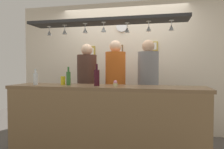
{
  "coord_description": "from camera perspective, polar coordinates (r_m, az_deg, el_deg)",
  "views": [
    {
      "loc": [
        0.73,
        -3.15,
        1.31
      ],
      "look_at": [
        0.0,
        0.1,
        1.18
      ],
      "focal_mm": 34.04,
      "sensor_mm": 36.0,
      "label": 1
    }
  ],
  "objects": [
    {
      "name": "drink_can",
      "position": [
        3.16,
        -13.04,
        -1.59
      ],
      "size": [
        0.07,
        0.07,
        0.12
      ],
      "primitive_type": "cylinder",
      "color": "yellow",
      "rests_on": "bar_counter"
    },
    {
      "name": "overhead_glass_rack",
      "position": [
        3.01,
        -1.73,
        14.03
      ],
      "size": [
        2.2,
        0.36,
        0.04
      ],
      "primitive_type": "cube",
      "color": "black"
    },
    {
      "name": "hanging_wineglass_left",
      "position": [
        3.18,
        -12.61,
        11.27
      ],
      "size": [
        0.07,
        0.07,
        0.13
      ],
      "color": "silver",
      "rests_on": "overhead_glass_rack"
    },
    {
      "name": "hanging_wineglass_center_right",
      "position": [
        2.96,
        4.08,
        12.01
      ],
      "size": [
        0.07,
        0.07,
        0.13
      ],
      "color": "silver",
      "rests_on": "overhead_glass_rack"
    },
    {
      "name": "bottle_beer_green_import",
      "position": [
        3.07,
        -11.62,
        -0.89
      ],
      "size": [
        0.06,
        0.06,
        0.26
      ],
      "color": "#336B2D",
      "rests_on": "bar_counter"
    },
    {
      "name": "picture_frame_upper_small",
      "position": [
        4.23,
        10.73,
        7.49
      ],
      "size": [
        0.22,
        0.02,
        0.18
      ],
      "color": "#B29338",
      "rests_on": "back_wall"
    },
    {
      "name": "hanging_wineglass_right",
      "position": [
        2.9,
        9.83,
        12.2
      ],
      "size": [
        0.07,
        0.07,
        0.13
      ],
      "color": "silver",
      "rests_on": "overhead_glass_rack"
    },
    {
      "name": "hanging_wineglass_far_right",
      "position": [
        2.91,
        15.65,
        12.13
      ],
      "size": [
        0.07,
        0.07,
        0.13
      ],
      "color": "silver",
      "rests_on": "overhead_glass_rack"
    },
    {
      "name": "hanging_wineglass_far_left",
      "position": [
        3.36,
        -16.5,
        10.76
      ],
      "size": [
        0.07,
        0.07,
        0.13
      ],
      "color": "silver",
      "rests_on": "overhead_glass_rack"
    },
    {
      "name": "bar_counter",
      "position": [
        2.81,
        -2.77,
        -10.3
      ],
      "size": [
        2.7,
        0.55,
        1.04
      ],
      "color": "brown",
      "rests_on": "ground_plane"
    },
    {
      "name": "person_middle_orange_shirt",
      "position": [
        3.6,
        0.96,
        -1.82
      ],
      "size": [
        0.34,
        0.34,
        1.75
      ],
      "color": "#2D334C",
      "rests_on": "ground_plane"
    },
    {
      "name": "picture_frame_crest",
      "position": [
        4.3,
        1.75,
        6.26
      ],
      "size": [
        0.18,
        0.02,
        0.26
      ],
      "color": "brown",
      "rests_on": "back_wall"
    },
    {
      "name": "bottle_soda_clear",
      "position": [
        3.25,
        -19.85,
        -1.01
      ],
      "size": [
        0.06,
        0.06,
        0.23
      ],
      "color": "silver",
      "rests_on": "bar_counter"
    },
    {
      "name": "picture_frame_lower_pair",
      "position": [
        4.22,
        9.78,
        4.04
      ],
      "size": [
        0.3,
        0.02,
        0.18
      ],
      "color": "brown",
      "rests_on": "back_wall"
    },
    {
      "name": "bottle_wine_dark_red",
      "position": [
        2.89,
        -4.13,
        -0.74
      ],
      "size": [
        0.08,
        0.08,
        0.3
      ],
      "color": "#380F19",
      "rests_on": "bar_counter"
    },
    {
      "name": "picture_frame_caricature",
      "position": [
        4.45,
        -6.14,
        5.42
      ],
      "size": [
        0.26,
        0.02,
        0.34
      ],
      "color": "#B29338",
      "rests_on": "back_wall"
    },
    {
      "name": "cupcake",
      "position": [
        2.87,
        0.91,
        -2.4
      ],
      "size": [
        0.06,
        0.06,
        0.08
      ],
      "color": "beige",
      "rests_on": "bar_counter"
    },
    {
      "name": "hanging_wineglass_center",
      "position": [
        2.92,
        -2.27,
        12.15
      ],
      "size": [
        0.07,
        0.07,
        0.13
      ],
      "color": "silver",
      "rests_on": "overhead_glass_rack"
    },
    {
      "name": "person_right_grey_shirt",
      "position": [
        3.53,
        9.64,
        -1.99
      ],
      "size": [
        0.34,
        0.34,
        1.74
      ],
      "color": "#2D334C",
      "rests_on": "ground_plane"
    },
    {
      "name": "person_left_brown_shirt",
      "position": [
        3.74,
        -6.73,
        -2.17
      ],
      "size": [
        0.34,
        0.34,
        1.7
      ],
      "color": "#2D334C",
      "rests_on": "ground_plane"
    },
    {
      "name": "back_wall",
      "position": [
        4.31,
        2.93,
        2.03
      ],
      "size": [
        4.4,
        0.06,
        2.6
      ],
      "primitive_type": "cube",
      "color": "beige",
      "rests_on": "ground_plane"
    },
    {
      "name": "wall_clock",
      "position": [
        4.34,
        2.65,
        12.82
      ],
      "size": [
        0.22,
        0.03,
        0.22
      ],
      "primitive_type": "cylinder",
      "rotation": [
        1.57,
        0.0,
        0.0
      ],
      "color": "white",
      "rests_on": "back_wall"
    },
    {
      "name": "hanging_wineglass_center_left",
      "position": [
        3.03,
        -7.23,
        11.77
      ],
      "size": [
        0.07,
        0.07,
        0.13
      ],
      "color": "silver",
      "rests_on": "overhead_glass_rack"
    }
  ]
}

